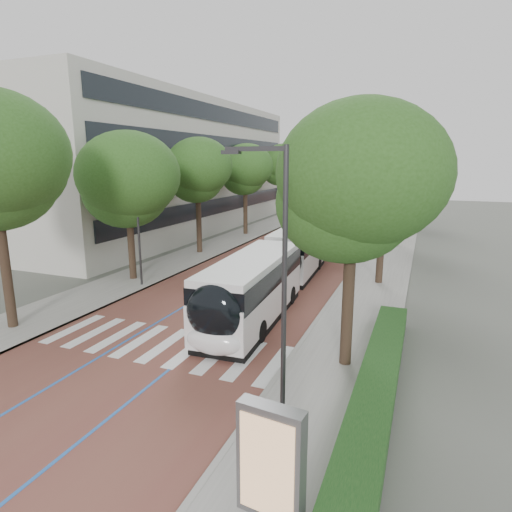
{
  "coord_description": "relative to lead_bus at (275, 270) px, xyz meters",
  "views": [
    {
      "loc": [
        10.1,
        -13.36,
        7.73
      ],
      "look_at": [
        1.33,
        8.77,
        2.4
      ],
      "focal_mm": 30.0,
      "sensor_mm": 36.0,
      "label": 1
    }
  ],
  "objects": [
    {
      "name": "lamp_post_left",
      "position": [
        -8.55,
        -0.89,
        2.49
      ],
      "size": [
        0.14,
        0.14,
        8.0
      ],
      "primitive_type": "cylinder",
      "color": "#303032",
      "rests_on": "sidewalk_left"
    },
    {
      "name": "trees_left",
      "position": [
        -9.95,
        14.02,
        5.17
      ],
      "size": [
        6.42,
        61.21,
        10.16
      ],
      "color": "black",
      "rests_on": "ground"
    },
    {
      "name": "sidewalk_right",
      "position": [
        5.05,
        31.11,
        -1.57
      ],
      "size": [
        4.0,
        140.0,
        0.12
      ],
      "primitive_type": "cube",
      "color": "gray",
      "rests_on": "ground"
    },
    {
      "name": "lane_line_right",
      "position": [
        -0.85,
        31.11,
        -1.6
      ],
      "size": [
        0.12,
        126.0,
        0.01
      ],
      "primitive_type": "cube",
      "color": "#235BB0",
      "rests_on": "road"
    },
    {
      "name": "kerb_left",
      "position": [
        -8.05,
        31.11,
        -1.57
      ],
      "size": [
        0.2,
        140.0,
        0.14
      ],
      "primitive_type": "cube",
      "color": "gray",
      "rests_on": "ground"
    },
    {
      "name": "ground",
      "position": [
        -2.45,
        -8.89,
        -1.63
      ],
      "size": [
        160.0,
        160.0,
        0.0
      ],
      "primitive_type": "plane",
      "color": "#51544C",
      "rests_on": "ground"
    },
    {
      "name": "lead_bus",
      "position": [
        0.0,
        0.0,
        0.0
      ],
      "size": [
        3.41,
        18.5,
        3.2
      ],
      "rotation": [
        0.0,
        0.0,
        0.05
      ],
      "color": "black",
      "rests_on": "ground"
    },
    {
      "name": "lane_line_left",
      "position": [
        -4.05,
        31.11,
        -1.6
      ],
      "size": [
        0.12,
        126.0,
        0.01
      ],
      "primitive_type": "cube",
      "color": "#235BB0",
      "rests_on": "road"
    },
    {
      "name": "streetlight_far",
      "position": [
        4.17,
        13.11,
        3.19
      ],
      "size": [
        1.82,
        0.2,
        8.0
      ],
      "color": "#303032",
      "rests_on": "sidewalk_right"
    },
    {
      "name": "ad_panel",
      "position": [
        5.17,
        -15.16,
        0.02
      ],
      "size": [
        1.44,
        0.61,
        2.92
      ],
      "rotation": [
        0.0,
        0.0,
        -0.12
      ],
      "color": "#59595B",
      "rests_on": "sidewalk_right"
    },
    {
      "name": "road",
      "position": [
        -2.45,
        31.11,
        -1.62
      ],
      "size": [
        11.0,
        140.0,
        0.02
      ],
      "primitive_type": "cube",
      "color": "brown",
      "rests_on": "ground"
    },
    {
      "name": "office_building",
      "position": [
        -21.92,
        19.11,
        5.37
      ],
      "size": [
        18.11,
        40.0,
        14.0
      ],
      "color": "beige",
      "rests_on": "ground"
    },
    {
      "name": "bus_queued_1",
      "position": [
        0.57,
        28.44,
        -0.0
      ],
      "size": [
        3.12,
        12.5,
        3.2
      ],
      "rotation": [
        0.0,
        0.0,
        -0.05
      ],
      "color": "silver",
      "rests_on": "ground"
    },
    {
      "name": "hedge",
      "position": [
        6.65,
        -8.89,
        -1.11
      ],
      "size": [
        1.2,
        14.0,
        0.8
      ],
      "primitive_type": "cube",
      "color": "#153C15",
      "rests_on": "sidewalk_right"
    },
    {
      "name": "sidewalk_left",
      "position": [
        -9.95,
        31.11,
        -1.57
      ],
      "size": [
        4.0,
        140.0,
        0.12
      ],
      "primitive_type": "cube",
      "color": "gray",
      "rests_on": "ground"
    },
    {
      "name": "zebra_crossing",
      "position": [
        -2.25,
        -7.89,
        -1.6
      ],
      "size": [
        10.55,
        3.6,
        0.01
      ],
      "color": "silver",
      "rests_on": "ground"
    },
    {
      "name": "trees_right",
      "position": [
        5.25,
        10.89,
        4.56
      ],
      "size": [
        5.95,
        47.54,
        9.23
      ],
      "color": "black",
      "rests_on": "ground"
    },
    {
      "name": "bus_queued_0",
      "position": [
        0.44,
        15.97,
        -0.0
      ],
      "size": [
        2.92,
        12.47,
        3.2
      ],
      "rotation": [
        0.0,
        0.0,
        -0.03
      ],
      "color": "silver",
      "rests_on": "ground"
    },
    {
      "name": "streetlight_near",
      "position": [
        4.17,
        -11.89,
        3.19
      ],
      "size": [
        1.82,
        0.2,
        8.0
      ],
      "color": "#303032",
      "rests_on": "sidewalk_right"
    },
    {
      "name": "kerb_right",
      "position": [
        3.15,
        31.11,
        -1.57
      ],
      "size": [
        0.2,
        140.0,
        0.14
      ],
      "primitive_type": "cube",
      "color": "gray",
      "rests_on": "ground"
    },
    {
      "name": "bus_queued_2",
      "position": [
        0.42,
        41.49,
        -0.0
      ],
      "size": [
        3.06,
        12.5,
        3.2
      ],
      "rotation": [
        0.0,
        0.0,
        0.04
      ],
      "color": "silver",
      "rests_on": "ground"
    }
  ]
}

